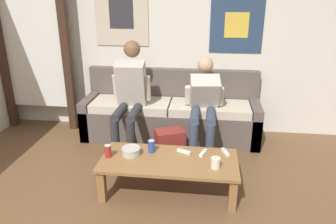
% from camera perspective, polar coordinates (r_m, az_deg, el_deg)
% --- Properties ---
extents(wall_back, '(10.00, 0.07, 2.55)m').
position_cam_1_polar(wall_back, '(4.41, -2.84, 13.14)').
color(wall_back, silver).
rests_on(wall_back, ground_plane).
extents(door_frame, '(1.00, 0.10, 2.15)m').
position_cam_1_polar(door_frame, '(4.74, -22.49, 11.20)').
color(door_frame, '#382319').
rests_on(door_frame, ground_plane).
extents(couch, '(2.26, 0.66, 0.86)m').
position_cam_1_polar(couch, '(4.30, 0.47, -0.55)').
color(couch, '#564C47').
rests_on(couch, ground_plane).
extents(coffee_table, '(1.30, 0.59, 0.34)m').
position_cam_1_polar(coffee_table, '(3.16, 0.17, -9.05)').
color(coffee_table, olive).
rests_on(coffee_table, ground_plane).
extents(person_seated_adult, '(0.47, 0.90, 1.28)m').
position_cam_1_polar(person_seated_adult, '(3.93, -6.69, 3.33)').
color(person_seated_adult, '#2D2D33').
rests_on(person_seated_adult, ground_plane).
extents(person_seated_teen, '(0.47, 0.97, 1.09)m').
position_cam_1_polar(person_seated_teen, '(3.86, 6.24, 1.61)').
color(person_seated_teen, '#384256').
rests_on(person_seated_teen, ground_plane).
extents(backpack, '(0.38, 0.33, 0.37)m').
position_cam_1_polar(backpack, '(3.73, 0.35, -6.03)').
color(backpack, maroon).
rests_on(backpack, ground_plane).
extents(ceramic_bowl, '(0.19, 0.19, 0.08)m').
position_cam_1_polar(ceramic_bowl, '(3.22, -6.45, -6.70)').
color(ceramic_bowl, '#B7B2A8').
rests_on(ceramic_bowl, coffee_table).
extents(pillar_candle, '(0.08, 0.08, 0.11)m').
position_cam_1_polar(pillar_candle, '(3.00, 8.29, -8.76)').
color(pillar_candle, silver).
rests_on(pillar_candle, coffee_table).
extents(drink_can_blue, '(0.07, 0.07, 0.12)m').
position_cam_1_polar(drink_can_blue, '(3.24, -2.90, -5.97)').
color(drink_can_blue, '#28479E').
rests_on(drink_can_blue, coffee_table).
extents(drink_can_red, '(0.07, 0.07, 0.12)m').
position_cam_1_polar(drink_can_red, '(3.20, -10.42, -6.72)').
color(drink_can_red, maroon).
rests_on(drink_can_red, coffee_table).
extents(game_controller_near_left, '(0.08, 0.15, 0.03)m').
position_cam_1_polar(game_controller_near_left, '(3.29, 9.93, -6.87)').
color(game_controller_near_left, white).
rests_on(game_controller_near_left, coffee_table).
extents(game_controller_near_right, '(0.14, 0.10, 0.03)m').
position_cam_1_polar(game_controller_near_right, '(3.25, 2.79, -6.89)').
color(game_controller_near_right, white).
rests_on(game_controller_near_right, coffee_table).
extents(game_controller_far_center, '(0.08, 0.15, 0.03)m').
position_cam_1_polar(game_controller_far_center, '(3.24, 6.15, -7.10)').
color(game_controller_far_center, white).
rests_on(game_controller_far_center, coffee_table).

